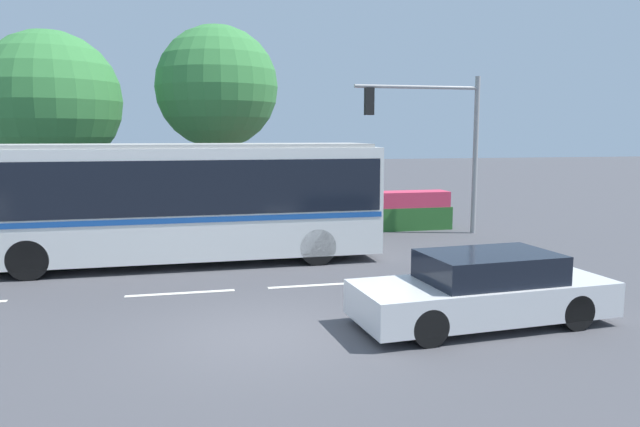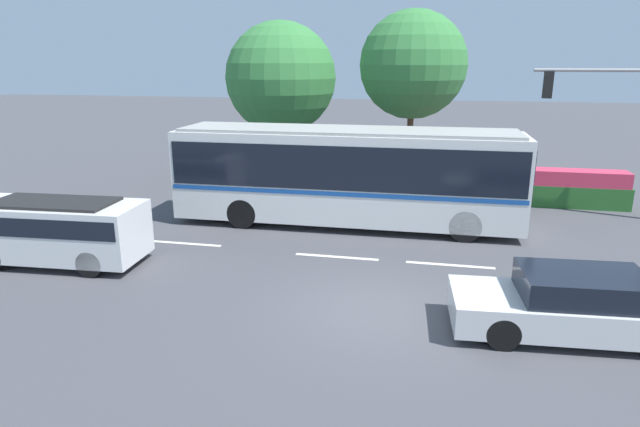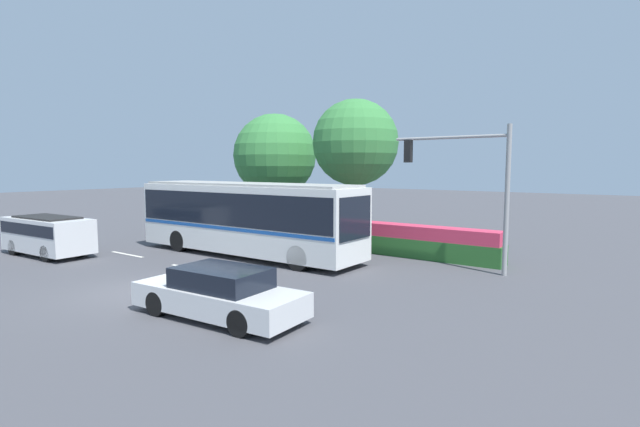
% 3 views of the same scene
% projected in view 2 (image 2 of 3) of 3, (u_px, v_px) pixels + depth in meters
% --- Properties ---
extents(ground_plane, '(140.00, 140.00, 0.00)m').
position_uv_depth(ground_plane, '(374.00, 310.00, 12.19)').
color(ground_plane, '#444449').
extents(city_bus, '(11.56, 2.67, 3.27)m').
position_uv_depth(city_bus, '(347.00, 171.00, 18.13)').
color(city_bus, silver).
rests_on(city_bus, ground).
extents(sedan_foreground, '(4.96, 2.13, 1.35)m').
position_uv_depth(sedan_foreground, '(576.00, 306.00, 10.91)').
color(sedan_foreground, silver).
rests_on(sedan_foreground, ground).
extents(suv_left_lane, '(4.82, 2.13, 1.78)m').
position_uv_depth(suv_left_lane, '(56.00, 227.00, 14.77)').
color(suv_left_lane, silver).
rests_on(suv_left_lane, ground).
extents(traffic_light_pole, '(4.56, 0.24, 5.53)m').
position_uv_depth(traffic_light_pole, '(628.00, 115.00, 18.41)').
color(traffic_light_pole, gray).
rests_on(traffic_light_pole, ground).
extents(flowering_hedge, '(8.06, 1.01, 1.41)m').
position_uv_depth(flowering_hedge, '(518.00, 186.00, 21.14)').
color(flowering_hedge, '#286028').
rests_on(flowering_hedge, ground).
extents(street_tree_left, '(5.01, 5.01, 7.19)m').
position_uv_depth(street_tree_left, '(281.00, 78.00, 24.42)').
color(street_tree_left, brown).
rests_on(street_tree_left, ground).
extents(street_tree_centre, '(4.54, 4.54, 7.54)m').
position_uv_depth(street_tree_centre, '(413.00, 65.00, 22.84)').
color(street_tree_centre, brown).
rests_on(street_tree_centre, ground).
extents(lane_stripe_near, '(2.40, 0.16, 0.01)m').
position_uv_depth(lane_stripe_near, '(337.00, 257.00, 15.47)').
color(lane_stripe_near, silver).
rests_on(lane_stripe_near, ground).
extents(lane_stripe_mid, '(2.40, 0.16, 0.01)m').
position_uv_depth(lane_stripe_mid, '(184.00, 243.00, 16.62)').
color(lane_stripe_mid, silver).
rests_on(lane_stripe_mid, ground).
extents(lane_stripe_far, '(2.40, 0.16, 0.01)m').
position_uv_depth(lane_stripe_far, '(450.00, 265.00, 14.85)').
color(lane_stripe_far, silver).
rests_on(lane_stripe_far, ground).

